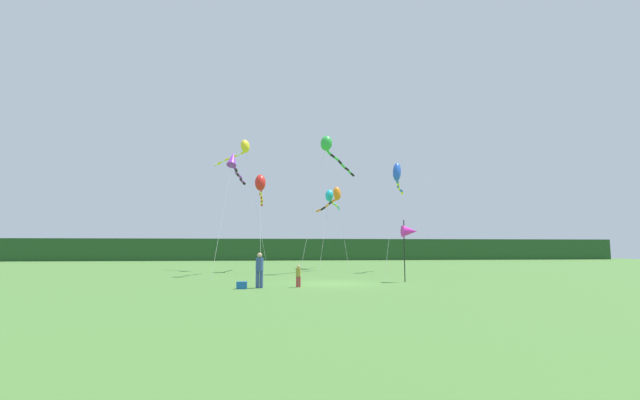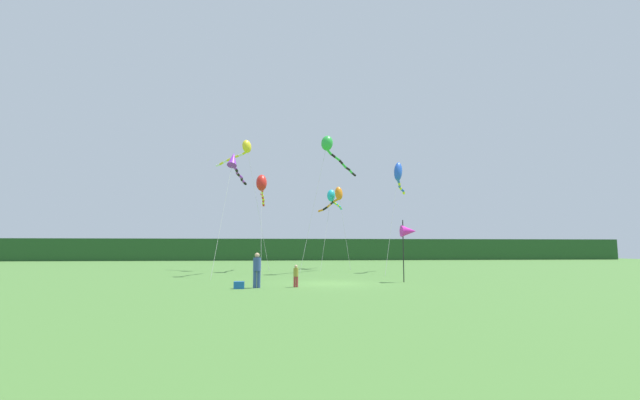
{
  "view_description": "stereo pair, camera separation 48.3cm",
  "coord_description": "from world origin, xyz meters",
  "px_view_note": "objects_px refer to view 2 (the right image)",
  "views": [
    {
      "loc": [
        -3.56,
        -24.31,
        2.0
      ],
      "look_at": [
        0.0,
        6.0,
        5.33
      ],
      "focal_mm": 24.47,
      "sensor_mm": 36.0,
      "label": 1
    },
    {
      "loc": [
        -3.08,
        -24.36,
        2.0
      ],
      "look_at": [
        0.0,
        6.0,
        5.33
      ],
      "focal_mm": 24.47,
      "sensor_mm": 36.0,
      "label": 2
    }
  ],
  "objects_px": {
    "cooler_box": "(239,285)",
    "kite_red": "(262,185)",
    "kite_green": "(330,148)",
    "kite_cyan": "(332,197)",
    "kite_blue": "(398,174)",
    "kite_yellow": "(244,149)",
    "banner_flag_pole": "(409,232)",
    "kite_purple": "(234,163)",
    "person_adult": "(257,268)",
    "person_child": "(296,275)",
    "kite_orange": "(337,196)"
  },
  "relations": [
    {
      "from": "person_adult",
      "to": "kite_red",
      "type": "xyz_separation_m",
      "value": [
        -0.32,
        14.65,
        6.33
      ]
    },
    {
      "from": "cooler_box",
      "to": "kite_green",
      "type": "bearing_deg",
      "value": 63.74
    },
    {
      "from": "cooler_box",
      "to": "person_adult",
      "type": "bearing_deg",
      "value": 23.22
    },
    {
      "from": "cooler_box",
      "to": "banner_flag_pole",
      "type": "bearing_deg",
      "value": 18.41
    },
    {
      "from": "person_child",
      "to": "cooler_box",
      "type": "relative_size",
      "value": 2.22
    },
    {
      "from": "kite_cyan",
      "to": "kite_blue",
      "type": "xyz_separation_m",
      "value": [
        4.73,
        -6.47,
        1.25
      ]
    },
    {
      "from": "kite_red",
      "to": "kite_yellow",
      "type": "bearing_deg",
      "value": 123.51
    },
    {
      "from": "cooler_box",
      "to": "kite_purple",
      "type": "relative_size",
      "value": 0.05
    },
    {
      "from": "person_child",
      "to": "kite_purple",
      "type": "bearing_deg",
      "value": 112.9
    },
    {
      "from": "kite_yellow",
      "to": "kite_purple",
      "type": "xyz_separation_m",
      "value": [
        -0.17,
        -7.18,
        -2.69
      ]
    },
    {
      "from": "kite_green",
      "to": "kite_cyan",
      "type": "distance_m",
      "value": 7.98
    },
    {
      "from": "kite_cyan",
      "to": "person_adult",
      "type": "bearing_deg",
      "value": -108.16
    },
    {
      "from": "person_adult",
      "to": "person_child",
      "type": "xyz_separation_m",
      "value": [
        1.96,
        0.21,
        -0.35
      ]
    },
    {
      "from": "kite_red",
      "to": "kite_blue",
      "type": "bearing_deg",
      "value": -10.04
    },
    {
      "from": "person_child",
      "to": "kite_cyan",
      "type": "height_order",
      "value": "kite_cyan"
    },
    {
      "from": "person_adult",
      "to": "kite_yellow",
      "type": "distance_m",
      "value": 20.01
    },
    {
      "from": "person_child",
      "to": "banner_flag_pole",
      "type": "height_order",
      "value": "banner_flag_pole"
    },
    {
      "from": "person_adult",
      "to": "kite_cyan",
      "type": "height_order",
      "value": "kite_cyan"
    },
    {
      "from": "banner_flag_pole",
      "to": "kite_green",
      "type": "relative_size",
      "value": 0.33
    },
    {
      "from": "kite_cyan",
      "to": "kite_blue",
      "type": "bearing_deg",
      "value": -53.84
    },
    {
      "from": "kite_green",
      "to": "kite_red",
      "type": "distance_m",
      "value": 6.73
    },
    {
      "from": "kite_purple",
      "to": "kite_red",
      "type": "relative_size",
      "value": 1.1
    },
    {
      "from": "person_child",
      "to": "cooler_box",
      "type": "bearing_deg",
      "value": -168.49
    },
    {
      "from": "banner_flag_pole",
      "to": "kite_cyan",
      "type": "bearing_deg",
      "value": 98.47
    },
    {
      "from": "kite_yellow",
      "to": "kite_blue",
      "type": "height_order",
      "value": "kite_yellow"
    },
    {
      "from": "kite_purple",
      "to": "kite_orange",
      "type": "bearing_deg",
      "value": 43.86
    },
    {
      "from": "kite_blue",
      "to": "kite_red",
      "type": "bearing_deg",
      "value": 169.96
    },
    {
      "from": "person_child",
      "to": "kite_yellow",
      "type": "height_order",
      "value": "kite_yellow"
    },
    {
      "from": "kite_yellow",
      "to": "cooler_box",
      "type": "bearing_deg",
      "value": -86.12
    },
    {
      "from": "kite_blue",
      "to": "banner_flag_pole",
      "type": "bearing_deg",
      "value": -103.19
    },
    {
      "from": "kite_cyan",
      "to": "kite_orange",
      "type": "xyz_separation_m",
      "value": [
        0.37,
        -0.57,
        0.0
      ]
    },
    {
      "from": "banner_flag_pole",
      "to": "kite_blue",
      "type": "distance_m",
      "value": 11.34
    },
    {
      "from": "kite_yellow",
      "to": "kite_cyan",
      "type": "height_order",
      "value": "kite_yellow"
    },
    {
      "from": "banner_flag_pole",
      "to": "kite_purple",
      "type": "distance_m",
      "value": 14.13
    },
    {
      "from": "person_adult",
      "to": "kite_cyan",
      "type": "xyz_separation_m",
      "value": [
        6.27,
        19.12,
        5.87
      ]
    },
    {
      "from": "kite_green",
      "to": "kite_red",
      "type": "xyz_separation_m",
      "value": [
        -5.51,
        2.79,
        -2.68
      ]
    },
    {
      "from": "kite_orange",
      "to": "kite_red",
      "type": "bearing_deg",
      "value": -150.72
    },
    {
      "from": "person_child",
      "to": "kite_red",
      "type": "bearing_deg",
      "value": 98.96
    },
    {
      "from": "kite_yellow",
      "to": "kite_blue",
      "type": "relative_size",
      "value": 1.29
    },
    {
      "from": "kite_yellow",
      "to": "kite_orange",
      "type": "bearing_deg",
      "value": 8.63
    },
    {
      "from": "person_child",
      "to": "kite_cyan",
      "type": "xyz_separation_m",
      "value": [
        4.31,
        18.91,
        6.22
      ]
    },
    {
      "from": "cooler_box",
      "to": "kite_yellow",
      "type": "distance_m",
      "value": 20.66
    },
    {
      "from": "cooler_box",
      "to": "kite_blue",
      "type": "relative_size",
      "value": 0.05
    },
    {
      "from": "banner_flag_pole",
      "to": "kite_orange",
      "type": "bearing_deg",
      "value": 97.46
    },
    {
      "from": "person_child",
      "to": "kite_cyan",
      "type": "relative_size",
      "value": 0.15
    },
    {
      "from": "cooler_box",
      "to": "kite_red",
      "type": "xyz_separation_m",
      "value": [
        0.52,
        15.01,
        7.13
      ]
    },
    {
      "from": "cooler_box",
      "to": "kite_yellow",
      "type": "xyz_separation_m",
      "value": [
        -1.19,
        17.59,
        10.77
      ]
    },
    {
      "from": "cooler_box",
      "to": "kite_blue",
      "type": "height_order",
      "value": "kite_blue"
    },
    {
      "from": "banner_flag_pole",
      "to": "kite_purple",
      "type": "relative_size",
      "value": 0.39
    },
    {
      "from": "kite_yellow",
      "to": "person_adult",
      "type": "bearing_deg",
      "value": -83.28
    }
  ]
}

